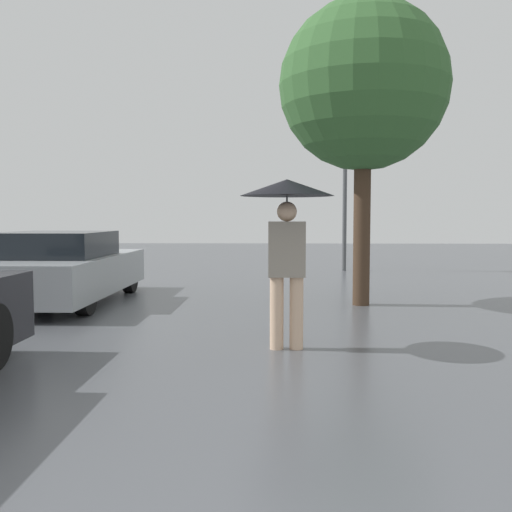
% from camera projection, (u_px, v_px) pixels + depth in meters
% --- Properties ---
extents(pedestrian, '(1.00, 1.00, 1.83)m').
position_uv_depth(pedestrian, '(287.00, 216.00, 6.07)').
color(pedestrian, beige).
rests_on(pedestrian, ground_plane).
extents(parked_car_farthest, '(1.85, 4.13, 1.19)m').
position_uv_depth(parked_car_farthest, '(60.00, 269.00, 9.51)').
color(parked_car_farthest, '#9EA3A8').
rests_on(parked_car_farthest, ground_plane).
extents(tree, '(2.69, 2.69, 4.86)m').
position_uv_depth(tree, '(364.00, 87.00, 9.03)').
color(tree, '#473323').
rests_on(tree, ground_plane).
extents(street_lamp, '(0.35, 0.35, 4.24)m').
position_uv_depth(street_lamp, '(345.00, 160.00, 15.06)').
color(street_lamp, '#515456').
rests_on(street_lamp, ground_plane).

